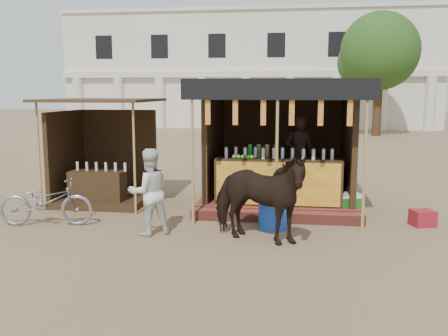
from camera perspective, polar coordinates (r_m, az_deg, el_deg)
The scene contains 11 objects.
ground at distance 8.21m, azimuth -1.58°, elevation -9.31°, with size 120.00×120.00×0.00m, color #846B4C.
main_stall at distance 11.17m, azimuth 6.51°, elevation 0.90°, with size 3.60×3.61×2.78m.
secondary_stall at distance 11.94m, azimuth -14.10°, elevation 0.32°, with size 2.40×2.40×2.38m.
cow at distance 8.43m, azimuth 3.90°, elevation -3.39°, with size 0.84×1.84×1.55m, color black.
motorbike at distance 10.12m, azimuth -19.69°, elevation -3.63°, with size 0.62×1.77×0.93m, color gray.
bystander at distance 8.97m, azimuth -8.56°, elevation -2.72°, with size 0.75×0.59×1.55m, color silver.
blue_barrel at distance 9.40m, azimuth 5.65°, elevation -4.49°, with size 0.55×0.55×0.80m, color blue.
red_crate at distance 10.29m, azimuth 21.75°, elevation -5.33°, with size 0.40×0.36×0.31m, color maroon.
cooler at distance 10.61m, azimuth 13.64°, elevation -4.10°, with size 0.74×0.60×0.46m.
background_building at distance 37.81m, azimuth 3.05°, elevation 10.91°, with size 26.00×7.45×8.18m.
tree at distance 30.25m, azimuth 16.97°, elevation 12.34°, with size 4.50×4.40×7.00m.
Camera 1 is at (1.31, -7.70, 2.55)m, focal length 40.00 mm.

